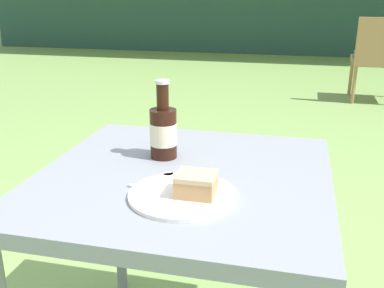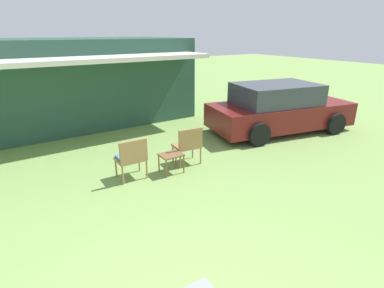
% 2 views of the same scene
% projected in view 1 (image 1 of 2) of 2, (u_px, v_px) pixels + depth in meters
% --- Properties ---
extents(wicker_chair_cushioned, '(0.58, 0.46, 0.88)m').
position_uv_depth(wicker_chair_cushioned, '(383.00, 55.00, 4.66)').
color(wicker_chair_cushioned, '#9E7547').
rests_on(wicker_chair_cushioned, ground_plane).
extents(patio_table, '(0.77, 0.77, 0.69)m').
position_uv_depth(patio_table, '(184.00, 197.00, 1.23)').
color(patio_table, gray).
rests_on(patio_table, ground_plane).
extents(cake_on_plate, '(0.26, 0.26, 0.06)m').
position_uv_depth(cake_on_plate, '(188.00, 191.00, 1.06)').
color(cake_on_plate, white).
rests_on(cake_on_plate, patio_table).
extents(cola_bottle_near, '(0.08, 0.08, 0.23)m').
position_uv_depth(cola_bottle_near, '(163.00, 131.00, 1.29)').
color(cola_bottle_near, black).
rests_on(cola_bottle_near, patio_table).
extents(fork, '(0.17, 0.06, 0.01)m').
position_uv_depth(fork, '(157.00, 193.00, 1.08)').
color(fork, silver).
rests_on(fork, patio_table).
extents(loose_bottle_cap, '(0.03, 0.03, 0.01)m').
position_uv_depth(loose_bottle_cap, '(168.00, 175.00, 1.18)').
color(loose_bottle_cap, silver).
rests_on(loose_bottle_cap, patio_table).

